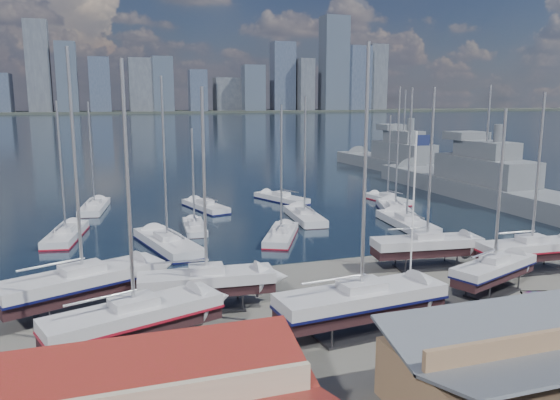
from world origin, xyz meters
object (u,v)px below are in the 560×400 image
object	(u,v)px
naval_ship_west	(402,164)
flagpole	(414,208)
car_a	(250,378)
naval_ship_east	(483,188)
sailboat_cradle_0	(83,282)

from	to	relation	value
naval_ship_west	flagpole	distance (m)	74.77
car_a	flagpole	bearing A→B (deg)	28.77
naval_ship_west	car_a	distance (m)	88.48
naval_ship_east	naval_ship_west	size ratio (longest dim) A/B	1.08
flagpole	naval_ship_west	bearing A→B (deg)	59.70
car_a	flagpole	distance (m)	17.10
flagpole	car_a	bearing A→B (deg)	-151.46
car_a	naval_ship_west	bearing A→B (deg)	54.61
sailboat_cradle_0	flagpole	distance (m)	23.48
sailboat_cradle_0	naval_ship_west	distance (m)	83.38
car_a	flagpole	size ratio (longest dim) A/B	0.34
sailboat_cradle_0	car_a	xyz separation A→B (m)	(8.18, -13.73, -1.44)
sailboat_cradle_0	flagpole	size ratio (longest dim) A/B	1.44
sailboat_cradle_0	naval_ship_east	distance (m)	61.67
naval_ship_west	car_a	world-z (taller)	naval_ship_west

